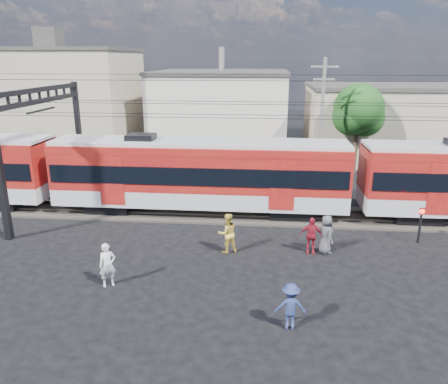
% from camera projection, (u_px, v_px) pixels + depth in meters
% --- Properties ---
extents(ground, '(120.00, 120.00, 0.00)m').
position_uv_depth(ground, '(203.00, 284.00, 17.04)').
color(ground, black).
rests_on(ground, ground).
extents(track_bed, '(70.00, 3.40, 0.12)m').
position_uv_depth(track_bed, '(223.00, 213.00, 24.63)').
color(track_bed, '#2D2823').
rests_on(track_bed, ground).
extents(rail_near, '(70.00, 0.12, 0.12)m').
position_uv_depth(rail_near, '(222.00, 216.00, 23.88)').
color(rail_near, '#59544C').
rests_on(rail_near, track_bed).
extents(rail_far, '(70.00, 0.12, 0.12)m').
position_uv_depth(rail_far, '(224.00, 207.00, 25.30)').
color(rail_far, '#59544C').
rests_on(rail_far, track_bed).
extents(commuter_train, '(50.30, 3.08, 4.17)m').
position_uv_depth(commuter_train, '(203.00, 173.00, 24.03)').
color(commuter_train, black).
rests_on(commuter_train, ground).
extents(catenary, '(70.00, 9.30, 7.52)m').
position_uv_depth(catenary, '(66.00, 121.00, 23.92)').
color(catenary, black).
rests_on(catenary, ground).
extents(building_west, '(14.28, 10.20, 9.30)m').
position_uv_depth(building_west, '(56.00, 101.00, 40.05)').
color(building_west, tan).
rests_on(building_west, ground).
extents(building_midwest, '(12.24, 12.24, 7.30)m').
position_uv_depth(building_midwest, '(222.00, 110.00, 41.82)').
color(building_midwest, beige).
rests_on(building_midwest, ground).
extents(building_mideast, '(16.32, 10.20, 6.30)m').
position_uv_depth(building_mideast, '(402.00, 122.00, 37.64)').
color(building_mideast, tan).
rests_on(building_mideast, ground).
extents(utility_pole_mid, '(1.80, 0.24, 8.50)m').
position_uv_depth(utility_pole_mid, '(322.00, 118.00, 29.41)').
color(utility_pole_mid, slate).
rests_on(utility_pole_mid, ground).
extents(tree_near, '(3.82, 3.64, 6.72)m').
position_uv_depth(tree_near, '(361.00, 112.00, 32.02)').
color(tree_near, '#382619').
rests_on(tree_near, ground).
extents(pedestrian_a, '(0.76, 0.68, 1.74)m').
position_uv_depth(pedestrian_a, '(108.00, 265.00, 16.69)').
color(pedestrian_a, silver).
rests_on(pedestrian_a, ground).
extents(pedestrian_b, '(1.11, 1.01, 1.84)m').
position_uv_depth(pedestrian_b, '(227.00, 233.00, 19.60)').
color(pedestrian_b, gold).
rests_on(pedestrian_b, ground).
extents(pedestrian_c, '(1.07, 0.67, 1.60)m').
position_uv_depth(pedestrian_c, '(290.00, 306.00, 14.05)').
color(pedestrian_c, navy).
rests_on(pedestrian_c, ground).
extents(pedestrian_d, '(1.01, 0.45, 1.70)m').
position_uv_depth(pedestrian_d, '(311.00, 235.00, 19.52)').
color(pedestrian_d, maroon).
rests_on(pedestrian_d, ground).
extents(pedestrian_e, '(0.86, 1.03, 1.79)m').
position_uv_depth(pedestrian_e, '(326.00, 234.00, 19.53)').
color(pedestrian_e, '#48484D').
rests_on(pedestrian_e, ground).
extents(crossing_signal, '(0.25, 0.25, 1.75)m').
position_uv_depth(crossing_signal, '(421.00, 219.00, 20.48)').
color(crossing_signal, black).
rests_on(crossing_signal, ground).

